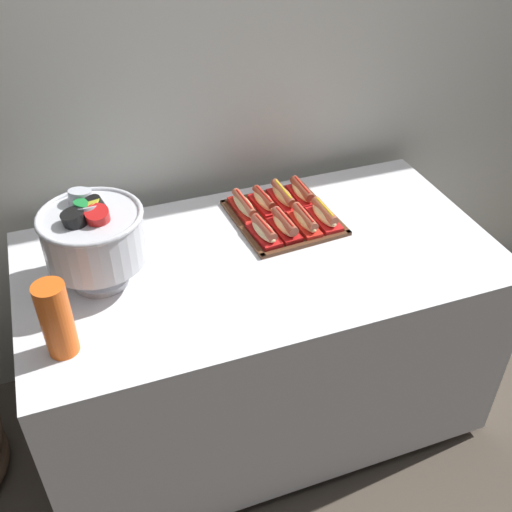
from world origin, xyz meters
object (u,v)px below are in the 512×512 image
punch_bowl (93,234)px  hot_dog_1 (285,225)px  hot_dog_5 (264,201)px  hot_dog_7 (302,192)px  serving_tray (284,218)px  cup_stack (56,319)px  hot_dog_0 (264,231)px  hot_dog_2 (305,220)px  buffet_table (260,336)px  hot_dog_6 (283,196)px  hot_dog_4 (244,206)px  hot_dog_3 (324,215)px

punch_bowl → hot_dog_1: bearing=3.0°
hot_dog_5 → hot_dog_7: 0.15m
serving_tray → hot_dog_5: 0.10m
cup_stack → hot_dog_0: bearing=23.2°
hot_dog_1 → hot_dog_5: size_ratio=0.99×
serving_tray → hot_dog_2: 0.10m
serving_tray → buffet_table: bearing=-131.7°
hot_dog_2 → hot_dog_5: size_ratio=1.06×
hot_dog_2 → hot_dog_7: 0.18m
serving_tray → hot_dog_6: (0.03, 0.08, 0.03)m
serving_tray → hot_dog_5: bearing=118.5°
buffet_table → hot_dog_5: bearing=67.2°
hot_dog_4 → hot_dog_7: hot_dog_7 is taller
hot_dog_3 → hot_dog_0: bearing=-176.0°
buffet_table → hot_dog_6: (0.18, 0.25, 0.40)m
serving_tray → hot_dog_3: size_ratio=2.30×
serving_tray → hot_dog_3: (0.12, -0.07, 0.03)m
buffet_table → hot_dog_1: hot_dog_1 is taller
hot_dog_0 → serving_tray: bearing=40.3°
hot_dog_0 → hot_dog_6: size_ratio=0.95×
hot_dog_6 → cup_stack: (-0.81, -0.46, 0.08)m
buffet_table → serving_tray: size_ratio=3.97×
hot_dog_2 → cup_stack: bearing=-160.1°
hot_dog_0 → punch_bowl: punch_bowl is taller
hot_dog_5 → hot_dog_7: bearing=4.0°
buffet_table → hot_dog_6: hot_dog_6 is taller
serving_tray → hot_dog_7: (0.11, 0.09, 0.03)m
cup_stack → hot_dog_2: bearing=19.9°
hot_dog_6 → hot_dog_4: bearing=-176.0°
hot_dog_1 → hot_dog_4: hot_dog_1 is taller
hot_dog_4 → hot_dog_6: size_ratio=1.09×
hot_dog_6 → cup_stack: bearing=-150.2°
punch_bowl → cup_stack: (-0.14, -0.26, -0.06)m
hot_dog_2 → hot_dog_7: (0.06, 0.17, -0.00)m
hot_dog_1 → hot_dog_2: bearing=4.0°
hot_dog_0 → hot_dog_5: hot_dog_5 is taller
hot_dog_1 → hot_dog_2: 0.08m
serving_tray → hot_dog_5: hot_dog_5 is taller
serving_tray → punch_bowl: size_ratio=1.27×
hot_dog_6 → hot_dog_0: bearing=-128.2°
buffet_table → cup_stack: 0.82m
hot_dog_4 → hot_dog_7: size_ratio=1.17×
hot_dog_5 → hot_dog_4: bearing=-176.0°
hot_dog_5 → punch_bowl: (-0.59, -0.20, 0.13)m
hot_dog_1 → punch_bowl: punch_bowl is taller
buffet_table → hot_dog_7: bearing=45.2°
hot_dog_5 → hot_dog_7: size_ratio=1.02×
hot_dog_1 → hot_dog_4: (-0.09, 0.16, -0.00)m
hot_dog_0 → hot_dog_4: hot_dog_0 is taller
hot_dog_0 → hot_dog_3: hot_dog_3 is taller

